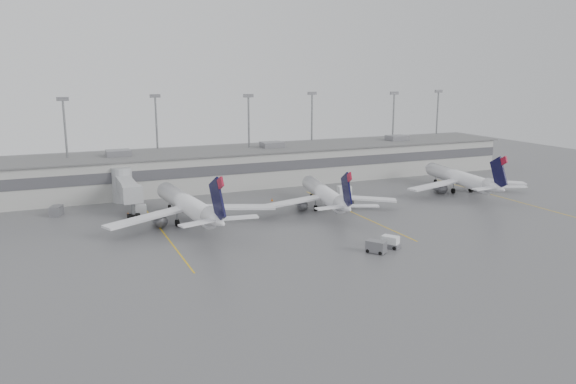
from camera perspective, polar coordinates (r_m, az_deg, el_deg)
name	(u,v)px	position (r m, az deg, el deg)	size (l,w,h in m)	color
ground	(328,265)	(76.86, 4.13, -7.39)	(260.00, 260.00, 0.00)	#555557
terminal	(211,168)	(128.48, -7.86, 2.40)	(152.00, 17.00, 9.45)	#ADADA8
light_masts	(203,131)	(132.95, -8.63, 6.12)	(142.40, 8.00, 20.60)	gray
jet_bridge_right	(125,187)	(112.76, -16.22, 0.51)	(4.00, 17.20, 7.00)	#9B9DA0
stand_markings	(265,222)	(97.78, -2.38, -3.08)	(105.25, 40.00, 0.01)	#E6B30D
jet_mid_left	(189,205)	(97.24, -10.05, -1.30)	(29.83, 33.55, 10.86)	white
jet_mid_right	(326,194)	(106.03, 3.84, -0.23)	(26.16, 29.59, 9.65)	white
jet_far_right	(461,178)	(126.65, 17.20, 1.34)	(27.49, 31.01, 10.07)	white
baggage_tug	(390,243)	(85.02, 10.34, -5.13)	(2.97, 3.27, 1.80)	white
baggage_cart	(376,247)	(82.31, 8.94, -5.49)	(2.86, 3.18, 1.78)	slate
gse_uld_b	(139,210)	(106.18, -14.86, -1.77)	(2.50, 1.67, 1.77)	white
gse_uld_c	(344,191)	(119.41, 5.74, 0.14)	(2.74, 1.82, 1.94)	white
gse_loader	(56,211)	(110.28, -22.47, -1.77)	(1.79, 2.87, 1.79)	slate
cone_b	(128,214)	(106.42, -15.95, -2.12)	(0.37, 0.37, 0.60)	#EC6104
cone_c	(272,199)	(113.55, -1.63, -0.77)	(0.39, 0.39, 0.62)	#EC6104
cone_d	(472,188)	(131.14, 18.16, 0.42)	(0.49, 0.49, 0.78)	#EC6104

